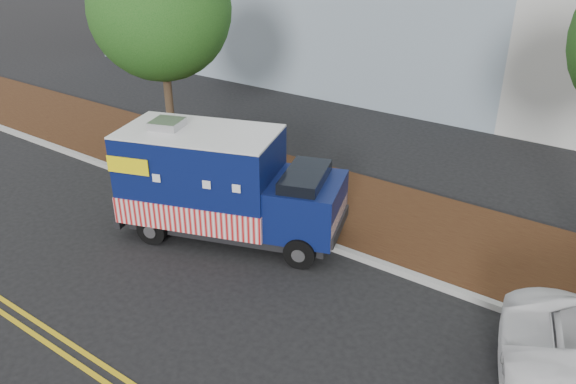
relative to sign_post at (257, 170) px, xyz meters
The scene contains 8 objects.
ground 2.77m from the sign_post, 53.84° to the right, with size 120.00×120.00×0.00m, color black.
curb 1.95m from the sign_post, 22.66° to the right, with size 120.00×0.18×0.15m, color #9E9E99.
mulch_strip 2.37m from the sign_post, 45.26° to the left, with size 120.00×4.00×0.15m, color #32170E.
centerline_near 6.74m from the sign_post, 77.17° to the right, with size 120.00×0.10×0.01m, color gold.
centerline_far 6.98m from the sign_post, 77.63° to the right, with size 120.00×0.10×0.01m, color gold.
tree_a 5.88m from the sign_post, 166.34° to the left, with size 4.27×4.27×7.06m.
sign_post is the anchor object (origin of this frame).
food_truck 1.60m from the sign_post, 86.52° to the right, with size 5.94×3.74×2.95m.
Camera 1 is at (7.34, -8.83, 7.34)m, focal length 35.00 mm.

